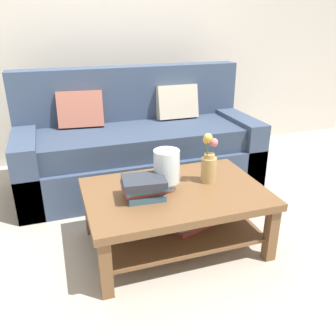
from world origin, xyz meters
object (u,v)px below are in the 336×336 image
(coffee_table, at_px, (176,206))
(flower_pitcher, at_px, (209,163))
(couch, at_px, (138,146))
(glass_hurricane_vase, at_px, (167,167))
(book_stack_main, at_px, (144,187))

(coffee_table, xyz_separation_m, flower_pitcher, (0.26, 0.06, 0.26))
(couch, relative_size, glass_hurricane_vase, 7.97)
(couch, distance_m, glass_hurricane_vase, 1.10)
(book_stack_main, bearing_deg, couch, 77.80)
(coffee_table, height_order, glass_hurricane_vase, glass_hurricane_vase)
(book_stack_main, xyz_separation_m, glass_hurricane_vase, (0.17, 0.07, 0.09))
(couch, height_order, coffee_table, couch)
(couch, bearing_deg, flower_pitcher, -77.58)
(couch, distance_m, book_stack_main, 1.18)
(coffee_table, distance_m, glass_hurricane_vase, 0.28)
(book_stack_main, bearing_deg, coffee_table, 6.75)
(glass_hurricane_vase, relative_size, flower_pitcher, 0.76)
(coffee_table, distance_m, flower_pitcher, 0.37)
(couch, xyz_separation_m, glass_hurricane_vase, (-0.08, -1.08, 0.22))
(book_stack_main, distance_m, flower_pitcher, 0.49)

